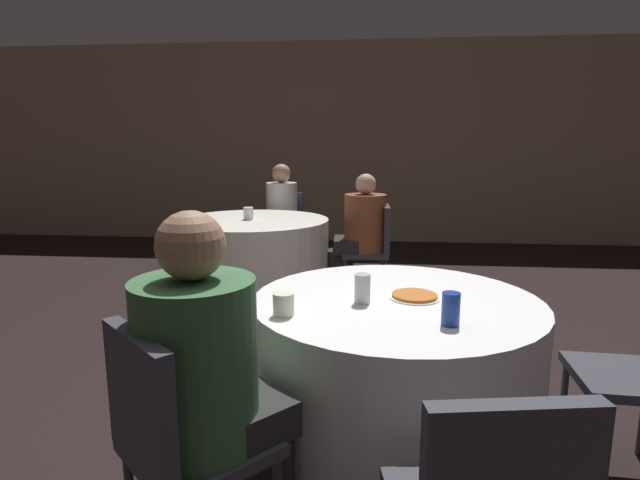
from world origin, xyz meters
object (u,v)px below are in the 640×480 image
Objects in this scene: soda_can_silver at (362,289)px; person_white_shirt at (280,219)px; person_green_jacket at (216,389)px; chair_far_north at (284,224)px; table_near at (394,379)px; person_floral_shirt at (357,236)px; chair_far_east at (375,243)px; chair_near_southwest at (173,433)px; table_far at (253,259)px; pizza_plate_near at (415,296)px; soda_can_blue at (451,309)px.

person_white_shirt is at bearing 105.97° from soda_can_silver.
person_green_jacket is 1.01× the size of person_white_shirt.
chair_far_north is at bearing 105.03° from soda_can_silver.
table_near is at bearing 90.00° from person_green_jacket.
person_floral_shirt reaches higher than chair_far_north.
soda_can_silver is at bearing 110.31° from chair_far_north.
person_white_shirt is at bearing 46.29° from chair_far_east.
chair_near_southwest is 7.06× the size of soda_can_silver.
chair_near_southwest is (0.46, -2.98, 0.16)m from table_far.
table_near is 2.51m from table_far.
chair_far_north is at bearing 84.72° from table_far.
table_near is at bearing -62.70° from table_far.
chair_far_north is 0.76× the size of person_floral_shirt.
person_floral_shirt is 2.35m from soda_can_silver.
table_near is 1.03× the size of person_green_jacket.
person_white_shirt is (-1.07, 3.16, 0.23)m from table_near.
person_green_jacket reaches higher than person_floral_shirt.
table_near is at bearing -166.74° from pizza_plate_near.
chair_far_north is 3.98m from person_green_jacket.
chair_far_east is at bearing 121.03° from chair_near_southwest.
person_green_jacket reaches higher than soda_can_blue.
chair_near_southwest is at bearing -128.98° from soda_can_silver.
chair_far_east is 3.98× the size of pizza_plate_near.
table_far is at bearing 113.68° from soda_can_silver.
person_green_jacket is (0.46, -3.95, 0.09)m from chair_far_north.
pizza_plate_near is 0.24m from soda_can_silver.
person_floral_shirt reaches higher than table_near.
person_green_jacket is 0.95m from pizza_plate_near.
chair_far_north reaches higher than table_near.
soda_can_silver is at bearing -154.37° from table_near.
person_floral_shirt is 2.27m from pizza_plate_near.
chair_near_southwest reaches higher than pizza_plate_near.
table_near is 5.68× the size of pizza_plate_near.
pizza_plate_near is at bearing -174.82° from person_floral_shirt.
chair_near_southwest is 0.72× the size of person_green_jacket.
soda_can_silver is (0.91, -3.38, 0.27)m from chair_far_north.
person_white_shirt is (-0.47, 3.80, -0.02)m from person_green_jacket.
chair_far_north reaches higher than soda_can_blue.
chair_near_southwest is 3.92m from person_white_shirt.
table_far is 2.55m from soda_can_silver.
person_white_shirt is 3.36m from soda_can_silver.
chair_near_southwest reaches higher than soda_can_silver.
soda_can_blue is at bearing -59.27° from table_near.
chair_near_southwest is 1.11m from pizza_plate_near.
person_floral_shirt is at bearing 123.83° from chair_near_southwest.
person_floral_shirt is (-0.22, 2.27, 0.22)m from table_near.
chair_near_southwest is at bearing -81.29° from table_far.
person_green_jacket is at bearing -135.53° from pizza_plate_near.
person_white_shirt reaches higher than chair_far_north.
person_floral_shirt reaches higher than chair_near_southwest.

